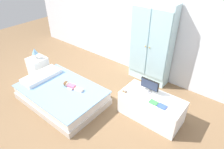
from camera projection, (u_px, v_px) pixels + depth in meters
name	position (u px, v px, depth m)	size (l,w,h in m)	color
ground_plane	(93.00, 111.00, 3.26)	(10.00, 10.00, 0.02)	brown
back_wall	(149.00, 8.00, 3.54)	(6.40, 0.05, 2.70)	silver
bed	(62.00, 95.00, 3.39)	(1.47, 0.97, 0.27)	beige
pillow	(42.00, 76.00, 3.58)	(0.31, 0.70, 0.07)	white
doll	(70.00, 85.00, 3.33)	(0.39, 0.15, 0.10)	#D6668E
nightstand	(38.00, 67.00, 4.02)	(0.33, 0.33, 0.42)	white
table_lamp	(35.00, 52.00, 3.82)	(0.12, 0.12, 0.21)	#B7B2AD
wardrobe	(151.00, 44.00, 3.62)	(0.78, 0.30, 1.55)	silver
tv_stand	(151.00, 107.00, 3.03)	(0.95, 0.46, 0.40)	white
tv_monitor	(150.00, 85.00, 2.96)	(0.29, 0.10, 0.22)	#99999E
rocking_horse_toy	(125.00, 90.00, 3.00)	(0.08, 0.04, 0.10)	#8E6642
book_green	(154.00, 102.00, 2.81)	(0.12, 0.09, 0.02)	#429E51
book_blue	(162.00, 106.00, 2.74)	(0.12, 0.10, 0.02)	blue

